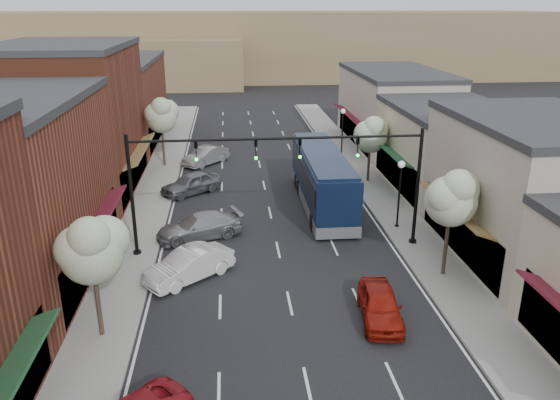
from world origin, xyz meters
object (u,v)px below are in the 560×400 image
object	(u,v)px
tree_right_near	(453,196)
tree_left_far	(161,115)
parked_car_b	(189,265)
lamp_post_far	(343,124)
lamp_post_near	(400,183)
parked_car_c	(199,226)
tree_right_far	(371,133)
parked_car_d	(191,183)
coach_bus	(322,178)
red_hatchback	(380,305)
tree_left_near	(92,248)
signal_mast_right	(378,171)
signal_mast_left	(175,177)
parked_car_e	(206,156)

from	to	relation	value
tree_right_near	tree_left_far	bearing A→B (deg)	127.04
parked_car_b	lamp_post_far	bearing A→B (deg)	111.77
lamp_post_near	parked_car_c	xyz separation A→B (m)	(-12.38, -0.32, -2.25)
tree_right_far	parked_car_d	bearing A→B (deg)	-174.32
parked_car_b	parked_car_c	distance (m)	5.27
tree_left_far	parked_car_c	size ratio (longest dim) A/B	1.18
coach_bus	parked_car_d	xyz separation A→B (m)	(-9.30, 3.49, -1.22)
red_hatchback	tree_right_near	bearing A→B (deg)	46.19
parked_car_d	tree_left_near	bearing A→B (deg)	-46.15
tree_left_near	lamp_post_near	size ratio (longest dim) A/B	1.28
tree_right_far	red_hatchback	xyz separation A→B (m)	(-4.47, -19.71, -3.26)
lamp_post_near	parked_car_c	world-z (taller)	lamp_post_near
signal_mast_right	tree_left_near	xyz separation A→B (m)	(-13.87, -8.05, -0.40)
tree_left_near	tree_left_far	bearing A→B (deg)	90.00
tree_left_near	lamp_post_far	xyz separation A→B (m)	(16.05, 28.06, -1.22)
signal_mast_left	red_hatchback	xyz separation A→B (m)	(9.50, -7.76, -3.89)
signal_mast_right	parked_car_b	distance (m)	11.59
lamp_post_near	parked_car_d	bearing A→B (deg)	148.90
red_hatchback	signal_mast_right	bearing A→B (deg)	83.85
signal_mast_left	tree_right_far	xyz separation A→B (m)	(13.97, 11.95, -0.63)
tree_right_near	tree_left_near	bearing A→B (deg)	-166.45
lamp_post_far	parked_car_e	bearing A→B (deg)	-172.78
tree_left_near	red_hatchback	world-z (taller)	tree_left_near
tree_left_near	lamp_post_far	size ratio (longest dim) A/B	1.28
tree_right_far	parked_car_b	bearing A→B (deg)	-131.35
lamp_post_near	parked_car_b	world-z (taller)	lamp_post_near
signal_mast_left	lamp_post_near	bearing A→B (deg)	10.56
tree_right_near	tree_right_far	size ratio (longest dim) A/B	1.10
signal_mast_right	tree_right_far	world-z (taller)	signal_mast_right
signal_mast_left	parked_car_d	distance (m)	11.23
tree_right_near	coach_bus	world-z (taller)	tree_right_near
lamp_post_near	parked_car_e	world-z (taller)	lamp_post_near
signal_mast_left	red_hatchback	distance (m)	12.87
red_hatchback	parked_car_d	size ratio (longest dim) A/B	0.92
tree_right_far	parked_car_b	distance (m)	20.27
tree_right_near	lamp_post_far	bearing A→B (deg)	91.30
signal_mast_right	parked_car_c	world-z (taller)	signal_mast_right
tree_right_far	lamp_post_far	xyz separation A→B (m)	(-0.55, 8.06, -0.99)
coach_bus	tree_right_near	bearing A→B (deg)	-67.13
signal_mast_right	coach_bus	size ratio (longest dim) A/B	0.65
signal_mast_left	lamp_post_far	world-z (taller)	signal_mast_left
tree_left_far	lamp_post_far	world-z (taller)	tree_left_far
coach_bus	red_hatchback	size ratio (longest dim) A/B	2.94
lamp_post_far	parked_car_d	xyz separation A→B (m)	(-13.36, -9.44, -2.21)
signal_mast_left	parked_car_b	distance (m)	4.97
tree_right_far	tree_left_far	distance (m)	17.66
tree_right_far	parked_car_c	xyz separation A→B (m)	(-12.93, -9.77, -3.24)
tree_right_far	parked_car_c	size ratio (longest dim) A/B	1.05
tree_left_near	parked_car_d	size ratio (longest dim) A/B	1.22
tree_left_far	coach_bus	xyz separation A→B (m)	(11.99, -10.87, -2.59)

